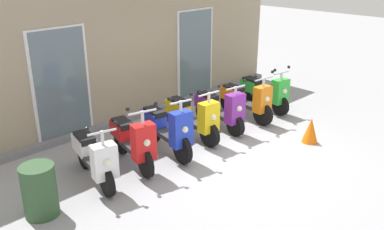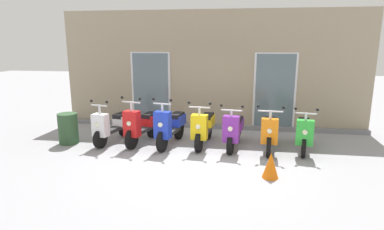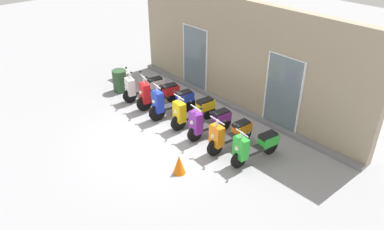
# 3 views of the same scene
# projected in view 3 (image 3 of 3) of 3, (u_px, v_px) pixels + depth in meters

# --- Properties ---
(ground_plane) EXTENTS (40.00, 40.00, 0.00)m
(ground_plane) POSITION_uv_depth(u_px,v_px,m) (167.00, 136.00, 10.87)
(ground_plane) COLOR #939399
(storefront_facade) EXTENTS (9.20, 0.50, 3.53)m
(storefront_facade) POSITION_uv_depth(u_px,v_px,m) (239.00, 57.00, 11.74)
(storefront_facade) COLOR gray
(storefront_facade) RESTS_ON ground_plane
(scooter_white) EXTENTS (0.67, 1.56, 1.21)m
(scooter_white) POSITION_uv_depth(u_px,v_px,m) (144.00, 87.00, 12.73)
(scooter_white) COLOR black
(scooter_white) RESTS_ON ground_plane
(scooter_red) EXTENTS (0.70, 1.56, 1.31)m
(scooter_red) POSITION_uv_depth(u_px,v_px,m) (158.00, 93.00, 12.19)
(scooter_red) COLOR black
(scooter_red) RESTS_ON ground_plane
(scooter_blue) EXTENTS (0.62, 1.64, 1.31)m
(scooter_blue) POSITION_uv_depth(u_px,v_px,m) (171.00, 102.00, 11.66)
(scooter_blue) COLOR black
(scooter_blue) RESTS_ON ground_plane
(scooter_yellow) EXTENTS (0.58, 1.63, 1.23)m
(scooter_yellow) POSITION_uv_depth(u_px,v_px,m) (193.00, 111.00, 11.23)
(scooter_yellow) COLOR black
(scooter_yellow) RESTS_ON ground_plane
(scooter_purple) EXTENTS (0.59, 1.51, 1.19)m
(scooter_purple) POSITION_uv_depth(u_px,v_px,m) (209.00, 122.00, 10.69)
(scooter_purple) COLOR black
(scooter_purple) RESTS_ON ground_plane
(scooter_orange) EXTENTS (0.62, 1.57, 1.20)m
(scooter_orange) POSITION_uv_depth(u_px,v_px,m) (230.00, 134.00, 10.11)
(scooter_orange) COLOR black
(scooter_orange) RESTS_ON ground_plane
(scooter_green) EXTENTS (0.60, 1.57, 1.16)m
(scooter_green) POSITION_uv_depth(u_px,v_px,m) (255.00, 146.00, 9.63)
(scooter_green) COLOR black
(scooter_green) RESTS_ON ground_plane
(traffic_cone) EXTENTS (0.32, 0.32, 0.52)m
(traffic_cone) POSITION_uv_depth(u_px,v_px,m) (179.00, 164.00, 9.28)
(traffic_cone) COLOR orange
(traffic_cone) RESTS_ON ground_plane
(trash_bin) EXTENTS (0.50, 0.50, 0.80)m
(trash_bin) POSITION_uv_depth(u_px,v_px,m) (120.00, 81.00, 13.31)
(trash_bin) COLOR #2D4C2D
(trash_bin) RESTS_ON ground_plane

